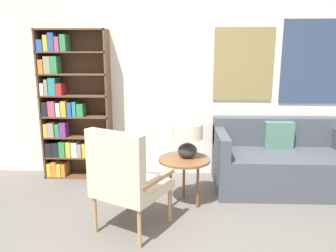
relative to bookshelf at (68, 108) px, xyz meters
The scene contains 6 objects.
wall_back 1.48m from the bookshelf, ahead, with size 6.40×0.08×2.70m.
bookshelf is the anchor object (origin of this frame).
armchair 1.80m from the bookshelf, 55.90° to the right, with size 0.80×0.81×1.01m.
couch 2.83m from the bookshelf, ahead, with size 1.63×0.90×0.84m.
side_table 1.80m from the bookshelf, 28.21° to the right, with size 0.57×0.57×0.53m.
table_lamp 1.76m from the bookshelf, 26.45° to the right, with size 0.33×0.33×0.38m.
Camera 1 is at (0.13, -2.39, 1.66)m, focal length 35.00 mm.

